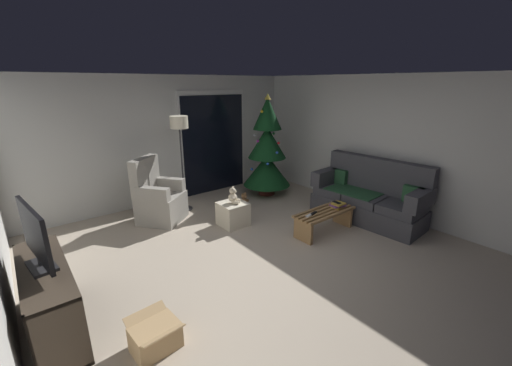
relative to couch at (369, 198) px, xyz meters
The scene contains 20 objects.
ground_plane 2.35m from the couch, behind, with size 7.00×7.00×0.00m, color #B2A38E.
wall_back 4.02m from the couch, 126.12° to the left, with size 5.72×0.12×2.50m, color beige.
wall_right 1.02m from the couch, 12.09° to the left, with size 0.12×6.00×2.50m, color beige.
patio_door_frame 3.43m from the couch, 112.40° to the left, with size 1.60×0.02×2.20m, color silver.
patio_door_glass 3.40m from the couch, 112.52° to the left, with size 1.50×0.02×2.10m, color black.
couch is the anchor object (origin of this frame).
coffee_table 1.06m from the couch, behind, with size 1.10×0.40×0.38m.
remote_black 1.29m from the couch, behind, with size 0.04×0.16×0.02m, color black.
remote_white 1.40m from the couch, behind, with size 0.04×0.16×0.02m, color silver.
book_stack 0.77m from the couch, behind, with size 0.26×0.21×0.08m.
cell_phone 0.78m from the couch, behind, with size 0.07×0.14×0.01m, color black.
christmas_tree 2.29m from the couch, 104.49° to the left, with size 1.01×1.01×2.14m.
armchair 3.72m from the couch, 142.57° to the left, with size 0.96×0.96×1.13m.
floor_lamp 3.59m from the couch, 133.99° to the left, with size 0.32×0.32×1.78m.
media_shelf 4.86m from the couch, behind, with size 0.40×1.40×0.70m.
television 4.87m from the couch, behind, with size 0.25×0.84×0.61m.
ottoman 2.42m from the couch, 147.75° to the left, with size 0.44×0.44×0.40m, color beige.
teddy_bear_cream 2.41m from the couch, 147.83° to the left, with size 0.21×0.22×0.29m.
teddy_bear_chestnut_by_tree 2.33m from the couch, 126.79° to the left, with size 0.20×0.20×0.29m.
cardboard_box_open_near_shelf 4.17m from the couch, behind, with size 0.43×0.49×0.31m.
Camera 1 is at (-2.55, -3.00, 2.35)m, focal length 22.29 mm.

